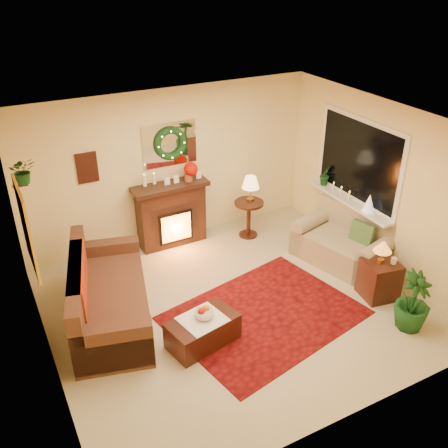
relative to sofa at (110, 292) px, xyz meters
name	(u,v)px	position (x,y,z in m)	size (l,w,h in m)	color
floor	(235,305)	(1.62, -0.54, -0.43)	(5.00, 5.00, 0.00)	beige
ceiling	(238,128)	(1.62, -0.54, 2.17)	(5.00, 5.00, 0.00)	white
wall_back	(170,167)	(1.62, 1.71, 0.87)	(5.00, 5.00, 0.00)	#EFD88C
wall_front	(352,327)	(1.62, -2.79, 0.87)	(5.00, 5.00, 0.00)	#EFD88C
wall_left	(36,277)	(-0.88, -0.54, 0.87)	(4.50, 4.50, 0.00)	#EFD88C
wall_right	(382,188)	(4.12, -0.54, 0.87)	(4.50, 4.50, 0.00)	#EFD88C
area_rug	(265,315)	(1.87, -0.92, -0.42)	(2.49, 1.87, 0.01)	#5E1218
sofa	(110,292)	(0.00, 0.00, 0.00)	(0.95, 2.15, 0.92)	#51381B
red_throw	(100,287)	(-0.09, 0.15, 0.03)	(0.81, 1.32, 0.02)	red
fireplace	(171,214)	(1.51, 1.50, 0.12)	(1.12, 0.36, 1.03)	black
poinsettia	(191,169)	(1.88, 1.47, 0.87)	(0.23, 0.23, 0.23)	#B60B00
mantel_candle_a	(145,180)	(1.08, 1.48, 0.83)	(0.06, 0.06, 0.19)	beige
mantel_candle_b	(154,179)	(1.24, 1.47, 0.83)	(0.06, 0.06, 0.17)	white
mantel_mirror	(170,144)	(1.62, 1.69, 1.27)	(0.92, 0.02, 0.72)	white
wreath	(171,144)	(1.62, 1.65, 1.29)	(0.55, 0.55, 0.11)	#194719
wall_art	(87,168)	(0.27, 1.69, 1.12)	(0.32, 0.03, 0.48)	#381E11
gold_mirror	(26,228)	(-0.86, -0.24, 1.32)	(0.03, 0.84, 1.00)	gold
hanging_plant	(25,183)	(-0.72, 0.51, 1.54)	(0.33, 0.28, 0.36)	#194719
loveseat	(343,239)	(3.68, -0.33, -0.01)	(0.86, 1.48, 0.86)	gray
window_frame	(359,161)	(4.11, 0.01, 1.12)	(0.03, 1.86, 1.36)	white
window_glass	(358,161)	(4.09, 0.01, 1.12)	(0.02, 1.70, 1.22)	black
window_sill	(348,201)	(4.00, 0.01, 0.44)	(0.22, 1.86, 0.04)	white
mini_tree	(369,203)	(3.99, -0.45, 0.61)	(0.19, 0.19, 0.28)	white
sill_plant	(326,174)	(4.03, 0.68, 0.66)	(0.26, 0.21, 0.48)	#1B6122
side_table_round	(249,219)	(2.78, 1.10, -0.10)	(0.51, 0.51, 0.66)	#351F16
lamp_cream	(250,189)	(2.82, 1.13, 0.45)	(0.30, 0.30, 0.46)	#FFD689
end_table_square	(379,280)	(3.56, -1.29, -0.16)	(0.47, 0.47, 0.57)	#3F2A15
lamp_tiffany	(382,252)	(3.53, -1.28, 0.32)	(0.26, 0.26, 0.38)	#FAAF41
coffee_table	(203,330)	(0.88, -1.01, -0.22)	(0.89, 0.49, 0.37)	black
fruit_bowl	(204,313)	(0.92, -1.00, 0.02)	(0.24, 0.24, 0.05)	silver
floor_palm	(414,299)	(3.45, -2.01, 0.02)	(1.39, 1.39, 2.49)	#153B19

